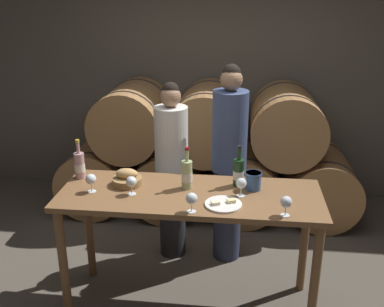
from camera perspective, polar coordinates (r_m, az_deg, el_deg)
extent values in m
plane|color=#564F44|center=(3.72, -0.24, -18.42)|extent=(10.00, 10.00, 0.00)
cube|color=#60594F|center=(5.13, 2.63, 12.28)|extent=(10.00, 0.12, 3.20)
cylinder|color=#9E7042|center=(5.13, -11.60, -2.53)|extent=(0.73, 0.94, 0.73)
cylinder|color=#2D2D33|center=(4.87, -12.65, -3.90)|extent=(0.74, 0.02, 0.74)
cylinder|color=#2D2D33|center=(5.39, -10.66, -1.30)|extent=(0.74, 0.02, 0.74)
cylinder|color=#9E7042|center=(4.95, -2.71, -2.99)|extent=(0.73, 0.94, 0.73)
cylinder|color=#2D2D33|center=(4.68, -3.29, -4.44)|extent=(0.74, 0.02, 0.74)
cylinder|color=#2D2D33|center=(5.22, -2.20, -1.68)|extent=(0.74, 0.02, 0.74)
cylinder|color=#9E7042|center=(4.89, 6.61, -3.39)|extent=(0.73, 0.94, 0.73)
cylinder|color=#2D2D33|center=(4.62, 6.60, -4.89)|extent=(0.74, 0.02, 0.74)
cylinder|color=#2D2D33|center=(5.17, 6.63, -2.05)|extent=(0.74, 0.02, 0.74)
cylinder|color=#9E7042|center=(4.97, 15.91, -3.70)|extent=(0.73, 0.94, 0.73)
cylinder|color=#2D2D33|center=(4.70, 16.45, -5.19)|extent=(0.74, 0.02, 0.74)
cylinder|color=#2D2D33|center=(5.24, 15.43, -2.37)|extent=(0.74, 0.02, 0.74)
cylinder|color=#9E7042|center=(4.80, -7.58, 4.39)|extent=(0.73, 0.94, 0.73)
cylinder|color=#2D2D33|center=(4.52, -8.47, 3.33)|extent=(0.74, 0.02, 0.74)
cylinder|color=#2D2D33|center=(5.08, -6.79, 5.33)|extent=(0.74, 0.02, 0.74)
cylinder|color=#9E7042|center=(4.68, 2.02, 4.12)|extent=(0.73, 0.94, 0.73)
cylinder|color=#2D2D33|center=(4.39, 1.71, 3.02)|extent=(0.74, 0.02, 0.74)
cylinder|color=#2D2D33|center=(4.96, 2.29, 5.09)|extent=(0.74, 0.02, 0.74)
cylinder|color=#9E7042|center=(4.69, 11.85, 3.72)|extent=(0.73, 0.94, 0.73)
cylinder|color=#2D2D33|center=(4.40, 12.16, 2.60)|extent=(0.74, 0.02, 0.74)
cylinder|color=#2D2D33|center=(4.97, 11.56, 4.72)|extent=(0.74, 0.02, 0.74)
cylinder|color=brown|center=(3.42, -15.98, -13.67)|extent=(0.06, 0.06, 0.91)
cylinder|color=brown|center=(3.25, 15.28, -15.68)|extent=(0.06, 0.06, 0.91)
cylinder|color=brown|center=(3.86, -12.95, -9.17)|extent=(0.06, 0.06, 0.91)
cylinder|color=brown|center=(3.70, 14.08, -10.64)|extent=(0.06, 0.06, 0.91)
cube|color=brown|center=(3.21, -0.27, -5.36)|extent=(1.87, 0.67, 0.04)
cylinder|color=#232326|center=(4.11, -2.49, -7.78)|extent=(0.24, 0.24, 0.78)
cylinder|color=silver|center=(3.82, -2.65, 1.46)|extent=(0.29, 0.29, 0.62)
sphere|color=#997051|center=(3.71, -2.75, 7.23)|extent=(0.17, 0.17, 0.17)
sphere|color=black|center=(3.71, -2.74, 7.98)|extent=(0.14, 0.14, 0.14)
cylinder|color=#2D334C|center=(4.05, 4.50, -7.62)|extent=(0.24, 0.24, 0.86)
cylinder|color=#3D4C75|center=(3.75, 4.83, 2.84)|extent=(0.30, 0.30, 0.68)
sphere|color=#997051|center=(3.64, 5.03, 9.33)|extent=(0.18, 0.18, 0.18)
sphere|color=black|center=(3.64, 5.06, 10.13)|extent=(0.15, 0.15, 0.15)
cylinder|color=#193819|center=(3.29, 5.92, -2.45)|extent=(0.08, 0.08, 0.20)
cylinder|color=#193819|center=(3.24, 6.01, -0.10)|extent=(0.03, 0.03, 0.09)
cylinder|color=black|center=(3.22, 6.04, 0.80)|extent=(0.03, 0.03, 0.02)
cylinder|color=white|center=(3.30, 5.91, -2.71)|extent=(0.08, 0.08, 0.07)
cylinder|color=#ADBC7F|center=(3.24, -0.65, -2.72)|extent=(0.08, 0.08, 0.21)
cylinder|color=#ADBC7F|center=(3.18, -0.66, -0.28)|extent=(0.03, 0.03, 0.09)
cylinder|color=maroon|center=(3.16, -0.66, 0.63)|extent=(0.03, 0.03, 0.02)
cylinder|color=white|center=(3.24, -0.65, -2.99)|extent=(0.08, 0.08, 0.07)
cylinder|color=#BC8E93|center=(3.51, -14.08, -1.50)|extent=(0.08, 0.08, 0.20)
cylinder|color=#BC8E93|center=(3.47, -14.28, 0.69)|extent=(0.03, 0.03, 0.09)
cylinder|color=gold|center=(3.45, -14.36, 1.53)|extent=(0.03, 0.03, 0.02)
cylinder|color=white|center=(3.52, -14.06, -1.74)|extent=(0.08, 0.08, 0.06)
cylinder|color=#335693|center=(3.26, 7.77, -3.47)|extent=(0.11, 0.11, 0.13)
cylinder|color=#335693|center=(3.24, 7.82, -2.51)|extent=(0.12, 0.12, 0.01)
cylinder|color=olive|center=(3.36, -8.24, -3.48)|extent=(0.22, 0.22, 0.06)
ellipsoid|color=tan|center=(3.33, -8.29, -2.55)|extent=(0.17, 0.10, 0.08)
cylinder|color=white|center=(3.04, 4.00, -6.45)|extent=(0.25, 0.25, 0.01)
cube|color=beige|center=(3.05, 5.01, -6.01)|extent=(0.07, 0.06, 0.02)
cube|color=beige|center=(3.01, 2.99, -6.29)|extent=(0.07, 0.06, 0.02)
cylinder|color=white|center=(3.30, -12.59, -4.71)|extent=(0.06, 0.06, 0.00)
cylinder|color=white|center=(3.29, -12.64, -4.20)|extent=(0.01, 0.01, 0.06)
sphere|color=white|center=(3.26, -12.72, -3.20)|extent=(0.08, 0.08, 0.08)
cylinder|color=white|center=(3.21, -7.64, -5.12)|extent=(0.06, 0.06, 0.00)
cylinder|color=white|center=(3.20, -7.67, -4.60)|extent=(0.01, 0.01, 0.06)
sphere|color=white|center=(3.17, -7.72, -3.57)|extent=(0.08, 0.08, 0.08)
cylinder|color=white|center=(2.95, -0.06, -7.38)|extent=(0.06, 0.06, 0.00)
cylinder|color=white|center=(2.93, -0.06, -6.82)|extent=(0.01, 0.01, 0.06)
sphere|color=white|center=(2.90, -0.06, -5.72)|extent=(0.08, 0.08, 0.08)
cylinder|color=white|center=(3.18, 6.20, -5.34)|extent=(0.06, 0.06, 0.00)
cylinder|color=white|center=(3.16, 6.22, -4.81)|extent=(0.01, 0.01, 0.06)
sphere|color=white|center=(3.14, 6.27, -3.77)|extent=(0.08, 0.08, 0.08)
cylinder|color=white|center=(2.96, 11.73, -7.68)|extent=(0.06, 0.06, 0.00)
cylinder|color=white|center=(2.95, 11.78, -7.13)|extent=(0.01, 0.01, 0.06)
sphere|color=white|center=(2.92, 11.87, -6.04)|extent=(0.08, 0.08, 0.08)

